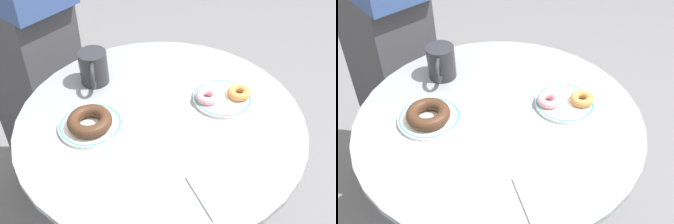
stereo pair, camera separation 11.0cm
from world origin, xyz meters
The scene contains 9 objects.
cafe_table centered at (0.00, 0.00, 0.50)m, with size 0.79×0.79×0.77m.
plate_left centered at (-0.19, 0.01, 0.78)m, with size 0.17×0.17×0.01m.
plate_right centered at (0.19, 0.04, 0.78)m, with size 0.17×0.17×0.01m.
donut_chocolate centered at (-0.19, 0.00, 0.80)m, with size 0.12×0.12×0.03m, color #422819.
donut_old_fashioned centered at (0.24, 0.03, 0.79)m, with size 0.07×0.07×0.02m, color #BC7F42.
donut_pink_frosted centered at (0.14, 0.04, 0.79)m, with size 0.07×0.07×0.02m, color pink.
paper_napkin centered at (0.09, -0.27, 0.77)m, with size 0.13×0.13×0.01m, color white.
coffee_mug centered at (-0.16, 0.20, 0.82)m, with size 0.08×0.13×0.10m.
person_figure centered at (-0.39, 0.52, 0.83)m, with size 0.43×0.48×1.70m.
Camera 1 is at (-0.16, -0.82, 1.53)m, focal length 44.16 mm.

